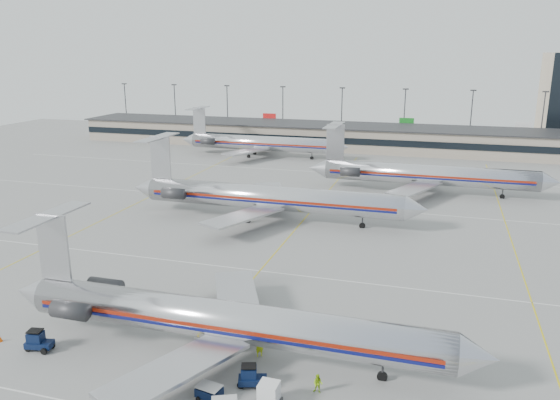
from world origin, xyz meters
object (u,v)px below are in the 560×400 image
at_px(jet_second_row, 265,197).
at_px(uld_container, 269,394).
at_px(tug_center, 251,377).
at_px(belt_loader, 219,339).
at_px(jet_foreground, 220,319).

bearing_deg(jet_second_row, uld_container, -71.58).
bearing_deg(tug_center, belt_loader, 116.34).
relative_size(jet_foreground, uld_container, 23.54).
bearing_deg(belt_loader, jet_foreground, -49.28).
xyz_separation_m(tug_center, uld_container, (2.06, -1.83, 0.11)).
xyz_separation_m(jet_foreground, tug_center, (4.11, -3.76, -2.47)).
height_order(tug_center, belt_loader, belt_loader).
bearing_deg(belt_loader, uld_container, -34.26).
relative_size(jet_foreground, belt_loader, 9.03).
bearing_deg(uld_container, jet_foreground, 139.24).
height_order(jet_second_row, uld_container, jet_second_row).
bearing_deg(belt_loader, tug_center, -35.48).
height_order(jet_second_row, tug_center, jet_second_row).
height_order(tug_center, uld_container, uld_container).
bearing_deg(jet_foreground, tug_center, -42.47).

